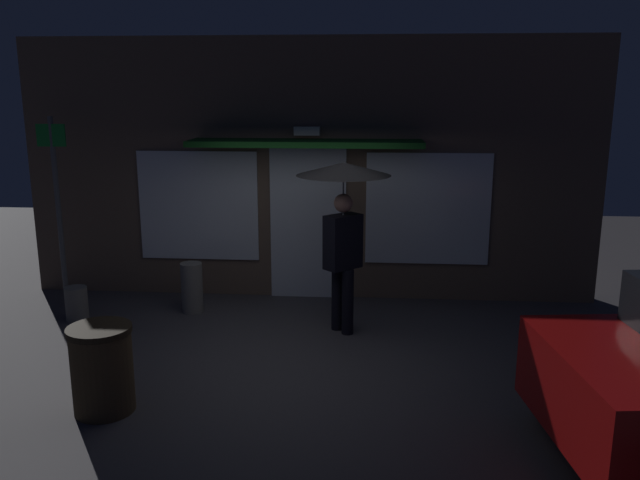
{
  "coord_description": "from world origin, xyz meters",
  "views": [
    {
      "loc": [
        0.91,
        -6.98,
        3.01
      ],
      "look_at": [
        0.29,
        0.79,
        1.19
      ],
      "focal_mm": 36.27,
      "sensor_mm": 36.0,
      "label": 1
    }
  ],
  "objects_px": {
    "street_sign_post": "(58,203)",
    "trash_bin": "(102,369)",
    "person_with_umbrella": "(343,202)",
    "sidewalk_bollard": "(192,288)",
    "sidewalk_bollard_2": "(77,304)"
  },
  "relations": [
    {
      "from": "sidewalk_bollard",
      "to": "trash_bin",
      "type": "relative_size",
      "value": 0.82
    },
    {
      "from": "trash_bin",
      "to": "sidewalk_bollard",
      "type": "bearing_deg",
      "value": 88.49
    },
    {
      "from": "sidewalk_bollard",
      "to": "person_with_umbrella",
      "type": "bearing_deg",
      "value": -15.5
    },
    {
      "from": "trash_bin",
      "to": "street_sign_post",
      "type": "bearing_deg",
      "value": 121.22
    },
    {
      "from": "sidewalk_bollard_2",
      "to": "street_sign_post",
      "type": "bearing_deg",
      "value": 127.1
    },
    {
      "from": "person_with_umbrella",
      "to": "sidewalk_bollard_2",
      "type": "bearing_deg",
      "value": 134.62
    },
    {
      "from": "person_with_umbrella",
      "to": "street_sign_post",
      "type": "xyz_separation_m",
      "value": [
        -3.95,
        0.65,
        -0.17
      ]
    },
    {
      "from": "street_sign_post",
      "to": "trash_bin",
      "type": "xyz_separation_m",
      "value": [
        1.77,
        -2.92,
        -1.07
      ]
    },
    {
      "from": "sidewalk_bollard_2",
      "to": "sidewalk_bollard",
      "type": "bearing_deg",
      "value": 17.5
    },
    {
      "from": "sidewalk_bollard_2",
      "to": "trash_bin",
      "type": "xyz_separation_m",
      "value": [
        1.37,
        -2.39,
        0.2
      ]
    },
    {
      "from": "street_sign_post",
      "to": "sidewalk_bollard_2",
      "type": "height_order",
      "value": "street_sign_post"
    },
    {
      "from": "sidewalk_bollard",
      "to": "sidewalk_bollard_2",
      "type": "height_order",
      "value": "sidewalk_bollard"
    },
    {
      "from": "person_with_umbrella",
      "to": "street_sign_post",
      "type": "distance_m",
      "value": 4.0
    },
    {
      "from": "person_with_umbrella",
      "to": "trash_bin",
      "type": "distance_m",
      "value": 3.38
    },
    {
      "from": "sidewalk_bollard",
      "to": "sidewalk_bollard_2",
      "type": "xyz_separation_m",
      "value": [
        -1.45,
        -0.46,
        -0.12
      ]
    }
  ]
}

